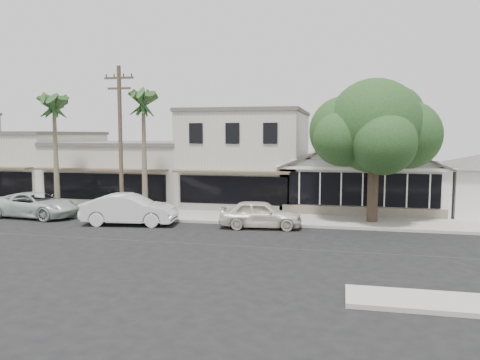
% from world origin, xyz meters
% --- Properties ---
extents(ground, '(140.00, 140.00, 0.00)m').
position_xyz_m(ground, '(0.00, 0.00, 0.00)').
color(ground, black).
rests_on(ground, ground).
extents(sidewalk_north, '(90.00, 3.50, 0.15)m').
position_xyz_m(sidewalk_north, '(-8.00, 6.75, 0.07)').
color(sidewalk_north, '#9E9991').
rests_on(sidewalk_north, ground).
extents(corner_shop, '(10.40, 8.60, 5.10)m').
position_xyz_m(corner_shop, '(5.00, 12.47, 2.62)').
color(corner_shop, silver).
rests_on(corner_shop, ground).
extents(row_building_near, '(8.00, 10.00, 6.50)m').
position_xyz_m(row_building_near, '(-3.00, 13.50, 3.25)').
color(row_building_near, silver).
rests_on(row_building_near, ground).
extents(row_building_midnear, '(10.00, 10.00, 4.20)m').
position_xyz_m(row_building_midnear, '(-12.00, 13.50, 2.10)').
color(row_building_midnear, beige).
rests_on(row_building_midnear, ground).
extents(row_building_midfar, '(11.00, 10.00, 5.00)m').
position_xyz_m(row_building_midfar, '(-22.50, 13.50, 2.50)').
color(row_building_midfar, silver).
rests_on(row_building_midfar, ground).
extents(utility_pole, '(1.80, 0.24, 9.00)m').
position_xyz_m(utility_pole, '(-9.00, 5.20, 4.79)').
color(utility_pole, brown).
rests_on(utility_pole, ground).
extents(car_0, '(4.59, 2.24, 1.51)m').
position_xyz_m(car_0, '(-0.46, 4.34, 0.75)').
color(car_0, beige).
rests_on(car_0, ground).
extents(car_1, '(5.41, 2.49, 1.72)m').
position_xyz_m(car_1, '(-7.78, 3.65, 0.86)').
color(car_1, silver).
rests_on(car_1, ground).
extents(car_2, '(5.68, 3.03, 1.52)m').
position_xyz_m(car_2, '(-14.38, 4.56, 0.76)').
color(car_2, '#B0BEB9').
rests_on(car_2, ground).
extents(shade_tree, '(7.31, 6.61, 8.11)m').
position_xyz_m(shade_tree, '(5.42, 6.98, 5.34)').
color(shade_tree, '#453629').
rests_on(shade_tree, ground).
extents(palm_east, '(2.86, 2.86, 8.04)m').
position_xyz_m(palm_east, '(-7.90, 6.05, 6.89)').
color(palm_east, '#726651').
rests_on(palm_east, ground).
extents(palm_mid, '(3.39, 3.39, 8.00)m').
position_xyz_m(palm_mid, '(-13.91, 6.08, 6.83)').
color(palm_mid, '#726651').
rests_on(palm_mid, ground).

